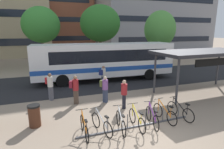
{
  "coord_description": "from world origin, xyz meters",
  "views": [
    {
      "loc": [
        -3.61,
        -6.22,
        4.26
      ],
      "look_at": [
        0.2,
        4.51,
        1.61
      ],
      "focal_mm": 30.07,
      "sensor_mm": 36.0,
      "label": 1
    }
  ],
  "objects_px": {
    "parked_bicycle_white_2": "(121,122)",
    "parked_bicycle_purple_4": "(152,117)",
    "parked_bicycle_silver_1": "(102,124)",
    "commuter_red_pack_2": "(50,85)",
    "commuter_navy_pack_4": "(103,75)",
    "street_tree_3": "(41,25)",
    "commuter_maroon_pack_5": "(75,88)",
    "street_tree_2": "(100,23)",
    "transit_shelter": "(204,54)",
    "parked_bicycle_yellow_3": "(137,120)",
    "commuter_olive_pack_3": "(105,87)",
    "trash_bin": "(34,116)",
    "parked_bicycle_orange_0": "(84,127)",
    "parked_bicycle_orange_5": "(165,113)",
    "city_bus": "(104,60)",
    "street_tree_0": "(160,29)",
    "commuter_teal_pack_1": "(124,92)",
    "parked_bicycle_black_6": "(180,111)"
  },
  "relations": [
    {
      "from": "parked_bicycle_purple_4",
      "to": "commuter_maroon_pack_5",
      "type": "distance_m",
      "value": 4.82
    },
    {
      "from": "parked_bicycle_yellow_3",
      "to": "commuter_teal_pack_1",
      "type": "distance_m",
      "value": 2.36
    },
    {
      "from": "parked_bicycle_orange_0",
      "to": "commuter_olive_pack_3",
      "type": "bearing_deg",
      "value": -29.38
    },
    {
      "from": "commuter_maroon_pack_5",
      "to": "street_tree_2",
      "type": "height_order",
      "value": "street_tree_2"
    },
    {
      "from": "parked_bicycle_silver_1",
      "to": "commuter_red_pack_2",
      "type": "height_order",
      "value": "commuter_red_pack_2"
    },
    {
      "from": "commuter_olive_pack_3",
      "to": "trash_bin",
      "type": "xyz_separation_m",
      "value": [
        -3.91,
        -1.8,
        -0.42
      ]
    },
    {
      "from": "commuter_navy_pack_4",
      "to": "street_tree_3",
      "type": "xyz_separation_m",
      "value": [
        -4.24,
        11.29,
        3.96
      ]
    },
    {
      "from": "parked_bicycle_white_2",
      "to": "street_tree_2",
      "type": "xyz_separation_m",
      "value": [
        4.07,
        17.19,
        4.82
      ]
    },
    {
      "from": "city_bus",
      "to": "trash_bin",
      "type": "height_order",
      "value": "city_bus"
    },
    {
      "from": "parked_bicycle_purple_4",
      "to": "commuter_olive_pack_3",
      "type": "distance_m",
      "value": 3.73
    },
    {
      "from": "commuter_red_pack_2",
      "to": "street_tree_2",
      "type": "xyz_separation_m",
      "value": [
        6.82,
        12.26,
        4.19
      ]
    },
    {
      "from": "parked_bicycle_silver_1",
      "to": "transit_shelter",
      "type": "xyz_separation_m",
      "value": [
        8.01,
        2.79,
        2.39
      ]
    },
    {
      "from": "transit_shelter",
      "to": "commuter_navy_pack_4",
      "type": "relative_size",
      "value": 3.98
    },
    {
      "from": "commuter_navy_pack_4",
      "to": "trash_bin",
      "type": "distance_m",
      "value": 6.62
    },
    {
      "from": "commuter_teal_pack_1",
      "to": "commuter_olive_pack_3",
      "type": "xyz_separation_m",
      "value": [
        -0.75,
        1.21,
        -0.0
      ]
    },
    {
      "from": "parked_bicycle_orange_5",
      "to": "commuter_olive_pack_3",
      "type": "xyz_separation_m",
      "value": [
        -1.97,
        3.33,
        0.56
      ]
    },
    {
      "from": "parked_bicycle_black_6",
      "to": "trash_bin",
      "type": "bearing_deg",
      "value": 68.66
    },
    {
      "from": "commuter_olive_pack_3",
      "to": "commuter_navy_pack_4",
      "type": "relative_size",
      "value": 0.95
    },
    {
      "from": "parked_bicycle_purple_4",
      "to": "parked_bicycle_orange_5",
      "type": "bearing_deg",
      "value": -65.65
    },
    {
      "from": "city_bus",
      "to": "parked_bicycle_orange_5",
      "type": "relative_size",
      "value": 7.05
    },
    {
      "from": "parked_bicycle_purple_4",
      "to": "street_tree_2",
      "type": "bearing_deg",
      "value": 3.72
    },
    {
      "from": "parked_bicycle_white_2",
      "to": "commuter_olive_pack_3",
      "type": "xyz_separation_m",
      "value": [
        0.36,
        3.47,
        0.56
      ]
    },
    {
      "from": "parked_bicycle_purple_4",
      "to": "commuter_maroon_pack_5",
      "type": "bearing_deg",
      "value": 49.68
    },
    {
      "from": "city_bus",
      "to": "street_tree_0",
      "type": "relative_size",
      "value": 1.81
    },
    {
      "from": "commuter_maroon_pack_5",
      "to": "street_tree_0",
      "type": "height_order",
      "value": "street_tree_0"
    },
    {
      "from": "commuter_maroon_pack_5",
      "to": "trash_bin",
      "type": "distance_m",
      "value": 3.05
    },
    {
      "from": "commuter_maroon_pack_5",
      "to": "street_tree_3",
      "type": "relative_size",
      "value": 0.24
    },
    {
      "from": "commuter_red_pack_2",
      "to": "street_tree_3",
      "type": "bearing_deg",
      "value": 150.67
    },
    {
      "from": "parked_bicycle_yellow_3",
      "to": "commuter_red_pack_2",
      "type": "xyz_separation_m",
      "value": [
        -3.51,
        4.95,
        0.62
      ]
    },
    {
      "from": "parked_bicycle_black_6",
      "to": "street_tree_2",
      "type": "height_order",
      "value": "street_tree_2"
    },
    {
      "from": "parked_bicycle_white_2",
      "to": "parked_bicycle_purple_4",
      "type": "height_order",
      "value": "same"
    },
    {
      "from": "commuter_teal_pack_1",
      "to": "street_tree_2",
      "type": "bearing_deg",
      "value": -168.4
    },
    {
      "from": "parked_bicycle_white_2",
      "to": "transit_shelter",
      "type": "bearing_deg",
      "value": -59.09
    },
    {
      "from": "parked_bicycle_silver_1",
      "to": "transit_shelter",
      "type": "height_order",
      "value": "transit_shelter"
    },
    {
      "from": "commuter_maroon_pack_5",
      "to": "commuter_teal_pack_1",
      "type": "bearing_deg",
      "value": -10.96
    },
    {
      "from": "city_bus",
      "to": "parked_bicycle_purple_4",
      "type": "distance_m",
      "value": 8.77
    },
    {
      "from": "street_tree_0",
      "to": "street_tree_3",
      "type": "bearing_deg",
      "value": 164.23
    },
    {
      "from": "parked_bicycle_yellow_3",
      "to": "commuter_red_pack_2",
      "type": "distance_m",
      "value": 6.1
    },
    {
      "from": "parked_bicycle_purple_4",
      "to": "street_tree_0",
      "type": "height_order",
      "value": "street_tree_0"
    },
    {
      "from": "parked_bicycle_yellow_3",
      "to": "parked_bicycle_black_6",
      "type": "distance_m",
      "value": 2.47
    },
    {
      "from": "parked_bicycle_silver_1",
      "to": "transit_shelter",
      "type": "relative_size",
      "value": 0.25
    },
    {
      "from": "parked_bicycle_white_2",
      "to": "street_tree_2",
      "type": "height_order",
      "value": "street_tree_2"
    },
    {
      "from": "commuter_teal_pack_1",
      "to": "commuter_olive_pack_3",
      "type": "distance_m",
      "value": 1.42
    },
    {
      "from": "parked_bicycle_black_6",
      "to": "street_tree_3",
      "type": "bearing_deg",
      "value": 11.45
    },
    {
      "from": "street_tree_3",
      "to": "parked_bicycle_orange_0",
      "type": "bearing_deg",
      "value": -85.0
    },
    {
      "from": "parked_bicycle_silver_1",
      "to": "commuter_maroon_pack_5",
      "type": "distance_m",
      "value": 3.7
    },
    {
      "from": "parked_bicycle_silver_1",
      "to": "parked_bicycle_orange_5",
      "type": "distance_m",
      "value": 3.16
    },
    {
      "from": "commuter_red_pack_2",
      "to": "trash_bin",
      "type": "relative_size",
      "value": 1.69
    },
    {
      "from": "parked_bicycle_purple_4",
      "to": "commuter_navy_pack_4",
      "type": "height_order",
      "value": "commuter_navy_pack_4"
    },
    {
      "from": "parked_bicycle_silver_1",
      "to": "commuter_red_pack_2",
      "type": "bearing_deg",
      "value": 7.75
    }
  ]
}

